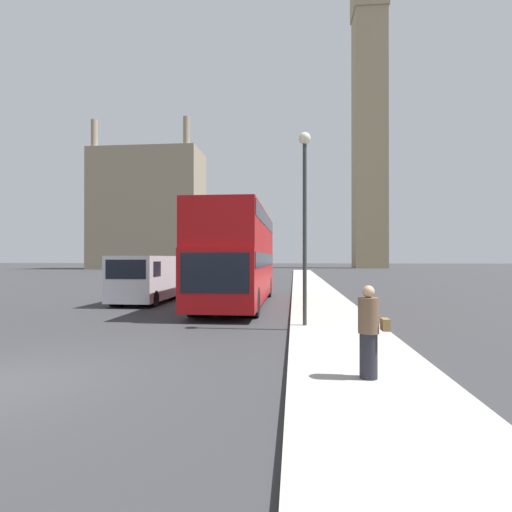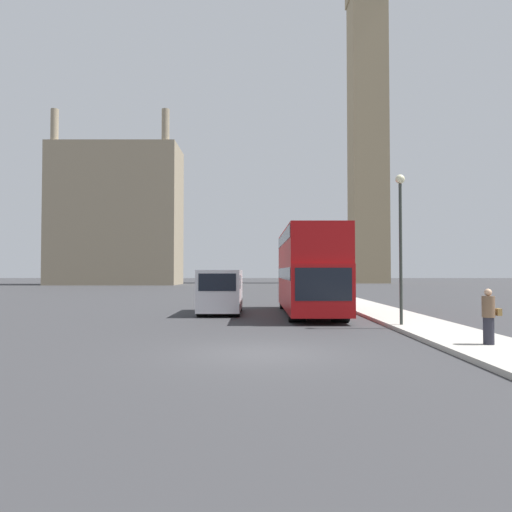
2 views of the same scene
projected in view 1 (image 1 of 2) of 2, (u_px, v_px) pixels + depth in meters
The scene contains 7 objects.
sidewalk_strip at pixel (375, 393), 6.16m from camera, with size 2.73×120.00×0.15m.
clock_tower at pixel (369, 91), 84.52m from camera, with size 7.09×7.26×73.22m.
building_block_distant at pixel (148, 210), 77.82m from camera, with size 20.70×10.18×27.91m.
red_double_decker_bus at pixel (238, 253), 18.34m from camera, with size 2.63×10.90×4.24m.
white_van at pixel (147, 277), 19.28m from camera, with size 2.10×5.21×2.25m.
pedestrian at pixel (369, 332), 6.68m from camera, with size 0.51×0.35×1.55m.
street_lamp at pixel (305, 199), 11.95m from camera, with size 0.36×0.36×5.79m.
Camera 1 is at (5.12, -6.31, 2.17)m, focal length 28.00 mm.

